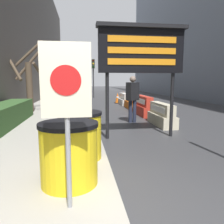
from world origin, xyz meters
TOP-DOWN VIEW (x-y plane):
  - ground_plane at (0.00, 0.00)m, footprint 120.00×120.00m
  - bare_tree at (-3.03, 8.64)m, footprint 1.76×2.02m
  - barrel_drum_foreground at (-0.69, 0.63)m, footprint 0.86×0.86m
  - barrel_drum_middle at (-0.53, 1.69)m, footprint 0.86×0.86m
  - warning_sign at (-0.66, -0.02)m, footprint 0.56×0.08m
  - message_board at (1.19, 3.58)m, footprint 2.52×0.36m
  - jersey_barrier_cream at (2.47, 5.20)m, footprint 0.54×1.81m
  - jersey_barrier_red_striped at (2.47, 7.66)m, footprint 0.54×2.03m
  - jersey_barrier_orange_near at (2.47, 9.92)m, footprint 0.57×2.14m
  - jersey_barrier_white at (2.47, 12.36)m, footprint 0.61×1.85m
  - traffic_cone_near at (2.14, 13.29)m, footprint 0.44×0.44m
  - traffic_cone_mid at (3.01, 7.72)m, footprint 0.35×0.35m
  - traffic_cone_far at (2.92, 15.12)m, footprint 0.43×0.43m
  - traffic_light_near_curb at (0.67, 18.50)m, footprint 0.28×0.45m
  - pedestrian_worker at (1.51, 5.88)m, footprint 0.56×0.50m

SIDE VIEW (x-z plane):
  - ground_plane at x=0.00m, z-range 0.00..0.00m
  - traffic_cone_mid at x=3.01m, z-range -0.01..0.61m
  - jersey_barrier_white at x=2.47m, z-range -0.05..0.73m
  - jersey_barrier_cream at x=2.47m, z-range -0.05..0.77m
  - traffic_cone_far at x=2.92m, z-range -0.01..0.77m
  - traffic_cone_near at x=2.14m, z-range -0.01..0.77m
  - jersey_barrier_orange_near at x=2.47m, z-range -0.05..0.82m
  - jersey_barrier_red_striped at x=2.47m, z-range -0.05..0.87m
  - barrel_drum_foreground at x=-0.69m, z-range 0.14..1.06m
  - barrel_drum_middle at x=-0.53m, z-range 0.14..1.06m
  - pedestrian_worker at x=1.51m, z-range 0.17..2.00m
  - warning_sign at x=-0.66m, z-range 0.52..2.46m
  - bare_tree at x=-3.03m, z-range -0.03..3.54m
  - message_board at x=1.19m, z-range 0.88..4.05m
  - traffic_light_near_curb at x=0.67m, z-range 0.83..4.46m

